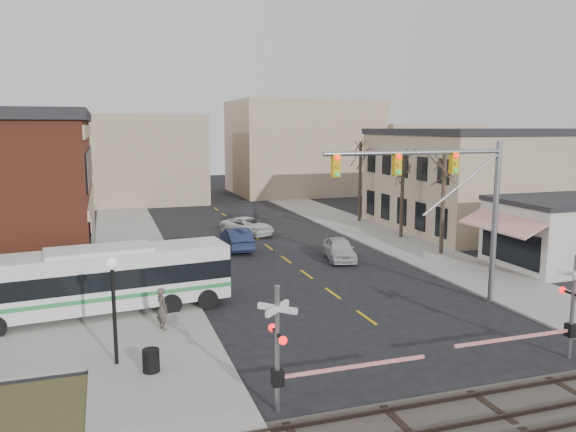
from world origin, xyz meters
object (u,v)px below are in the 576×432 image
object	(u,v)px
trash_bin	(151,360)
pedestrian_near	(162,309)
rr_crossing_west	(291,349)
street_lamp	(113,288)
transit_bus	(101,279)
car_c	(248,226)
car_d	(246,216)
rr_crossing_east	(564,309)
car_a	(339,249)
traffic_signal_mast	(451,190)
car_b	(236,239)
pedestrian_far	(119,289)

from	to	relation	value
trash_bin	pedestrian_near	bearing A→B (deg)	78.89
rr_crossing_west	street_lamp	size ratio (longest dim) A/B	1.41
transit_bus	car_c	size ratio (longest dim) A/B	2.44
transit_bus	car_d	distance (m)	25.53
rr_crossing_east	car_a	size ratio (longest dim) A/B	1.31
rr_crossing_west	car_d	world-z (taller)	rr_crossing_west
traffic_signal_mast	rr_crossing_west	bearing A→B (deg)	-145.30
street_lamp	car_b	size ratio (longest dim) A/B	0.84
street_lamp	pedestrian_near	distance (m)	4.12
pedestrian_near	pedestrian_far	size ratio (longest dim) A/B	1.23
car_a	street_lamp	bearing A→B (deg)	-126.22
rr_crossing_west	street_lamp	bearing A→B (deg)	135.64
transit_bus	car_c	bearing A→B (deg)	56.57
car_b	car_c	bearing A→B (deg)	-111.16
rr_crossing_west	pedestrian_near	distance (m)	8.62
traffic_signal_mast	rr_crossing_west	world-z (taller)	traffic_signal_mast
car_a	pedestrian_far	distance (m)	15.09
car_a	pedestrian_far	bearing A→B (deg)	-146.49
transit_bus	traffic_signal_mast	bearing A→B (deg)	-13.81
street_lamp	car_a	bearing A→B (deg)	41.72
car_d	pedestrian_near	distance (m)	27.27
car_d	pedestrian_far	bearing A→B (deg)	-96.57
rr_crossing_east	pedestrian_near	xyz separation A→B (m)	(-13.94, 7.57, -0.93)
car_b	pedestrian_near	bearing A→B (deg)	67.03
transit_bus	car_a	bearing A→B (deg)	24.11
car_b	car_c	xyz separation A→B (m)	(2.13, 5.20, -0.10)
pedestrian_near	pedestrian_far	world-z (taller)	pedestrian_near
rr_crossing_west	car_b	size ratio (longest dim) A/B	1.18
rr_crossing_east	trash_bin	size ratio (longest dim) A/B	6.86
transit_bus	car_d	bearing A→B (deg)	60.83
car_c	car_d	distance (m)	5.36
transit_bus	traffic_signal_mast	distance (m)	16.87
rr_crossing_west	car_a	bearing A→B (deg)	62.34
street_lamp	car_c	distance (m)	25.67
transit_bus	rr_crossing_east	size ratio (longest dim) A/B	2.14
car_a	trash_bin	bearing A→B (deg)	-121.52
transit_bus	pedestrian_near	distance (m)	4.01
rr_crossing_west	rr_crossing_east	xyz separation A→B (m)	(10.85, 0.42, 0.00)
car_b	car_d	xyz separation A→B (m)	(3.31, 10.43, -0.07)
pedestrian_near	car_b	bearing A→B (deg)	-46.13
street_lamp	rr_crossing_east	bearing A→B (deg)	-15.88
rr_crossing_west	car_d	distance (m)	34.09
car_a	car_c	world-z (taller)	car_a
trash_bin	car_b	distance (m)	20.49
rr_crossing_east	street_lamp	bearing A→B (deg)	164.12
traffic_signal_mast	street_lamp	bearing A→B (deg)	-171.74
street_lamp	transit_bus	bearing A→B (deg)	94.57
trash_bin	pedestrian_far	distance (m)	8.41
transit_bus	car_d	world-z (taller)	transit_bus
transit_bus	rr_crossing_west	bearing A→B (deg)	-63.44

